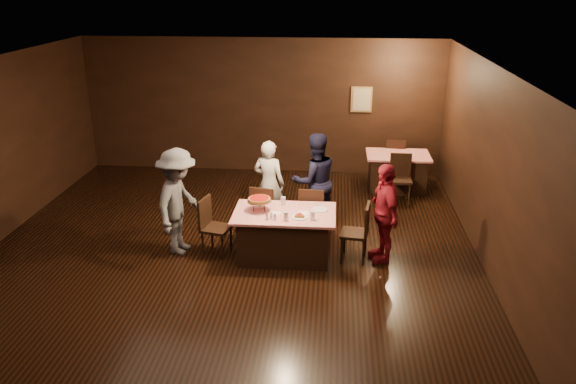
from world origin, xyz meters
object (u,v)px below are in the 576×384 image
object	(u,v)px
diner_red_shirt	(384,213)
diner_navy_hoodie	(315,181)
chair_far_left	(265,210)
diner_white_jacket	(269,184)
chair_back_near	(401,179)
diner_grey_knit	(178,202)
main_table	(285,235)
chair_back_far	(395,159)
pizza_stand	(259,200)
back_table	(397,172)
glass_front_left	(286,216)
chair_far_right	(312,212)
chair_end_right	(354,232)
glass_back	(283,201)
chair_end_left	(216,227)
plate_empty	(320,210)
glass_front_right	(313,216)

from	to	relation	value
diner_red_shirt	diner_navy_hoodie	bearing A→B (deg)	-151.18
chair_far_left	diner_white_jacket	world-z (taller)	diner_white_jacket
chair_back_near	diner_grey_knit	bearing A→B (deg)	-146.31
main_table	diner_white_jacket	world-z (taller)	diner_white_jacket
chair_back_far	pizza_stand	distance (m)	4.56
diner_grey_knit	pizza_stand	world-z (taller)	diner_grey_knit
back_table	glass_front_left	xyz separation A→B (m)	(-2.03, -3.55, 0.46)
chair_back_near	diner_navy_hoodie	bearing A→B (deg)	-140.83
main_table	chair_far_right	distance (m)	0.85
diner_navy_hoodie	chair_back_far	bearing A→B (deg)	-144.22
chair_back_far	pizza_stand	xyz separation A→B (m)	(-2.48, -3.80, 0.48)
chair_far_right	chair_end_right	size ratio (longest dim) A/B	1.00
main_table	diner_navy_hoodie	world-z (taller)	diner_navy_hoodie
chair_end_right	glass_front_left	world-z (taller)	chair_end_right
chair_far_left	glass_back	xyz separation A→B (m)	(0.35, -0.45, 0.37)
chair_end_left	chair_back_near	distance (m)	4.07
chair_back_far	plate_empty	xyz separation A→B (m)	(-1.53, -3.70, 0.30)
chair_end_left	chair_end_right	world-z (taller)	same
diner_red_shirt	plate_empty	distance (m)	1.00
back_table	chair_back_far	size ratio (longest dim) A/B	1.37
main_table	diner_white_jacket	bearing A→B (deg)	107.53
chair_end_right	plate_empty	distance (m)	0.65
chair_back_far	glass_front_left	bearing A→B (deg)	69.80
diner_white_jacket	glass_front_right	xyz separation A→B (m)	(0.84, -1.48, 0.05)
diner_red_shirt	plate_empty	xyz separation A→B (m)	(-1.00, 0.09, -0.02)
chair_far_right	chair_far_left	bearing A→B (deg)	2.67
diner_grey_knit	chair_far_right	bearing A→B (deg)	-62.53
chair_end_left	pizza_stand	distance (m)	0.85
glass_front_left	glass_front_right	bearing A→B (deg)	7.13
diner_white_jacket	glass_back	xyz separation A→B (m)	(0.34, -0.93, 0.05)
diner_white_jacket	plate_empty	world-z (taller)	diner_white_jacket
chair_far_left	glass_front_left	world-z (taller)	chair_far_left
chair_end_left	diner_grey_knit	world-z (taller)	diner_grey_knit
main_table	pizza_stand	xyz separation A→B (m)	(-0.40, 0.05, 0.57)
chair_back_far	diner_white_jacket	bearing A→B (deg)	52.58
chair_back_near	diner_navy_hoodie	size ratio (longest dim) A/B	0.55
diner_navy_hoodie	chair_far_right	bearing A→B (deg)	65.04
chair_far_right	chair_back_far	bearing A→B (deg)	-115.72
main_table	diner_grey_knit	bearing A→B (deg)	178.18
chair_back_far	glass_front_right	xyz separation A→B (m)	(-1.63, -4.10, 0.37)
chair_end_left	glass_front_right	bearing A→B (deg)	-85.45
back_table	chair_back_near	world-z (taller)	chair_back_near
diner_white_jacket	diner_red_shirt	size ratio (longest dim) A/B	0.99
chair_back_near	chair_far_left	bearing A→B (deg)	-143.72
chair_end_right	diner_white_jacket	bearing A→B (deg)	-121.74
chair_back_near	plate_empty	world-z (taller)	chair_back_near
diner_grey_knit	back_table	bearing A→B (deg)	-40.61
chair_back_near	chair_back_far	world-z (taller)	same
back_table	glass_front_left	size ratio (longest dim) A/B	9.29
chair_end_right	chair_far_left	bearing A→B (deg)	-108.74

